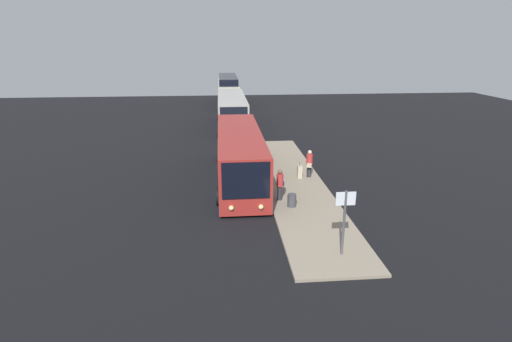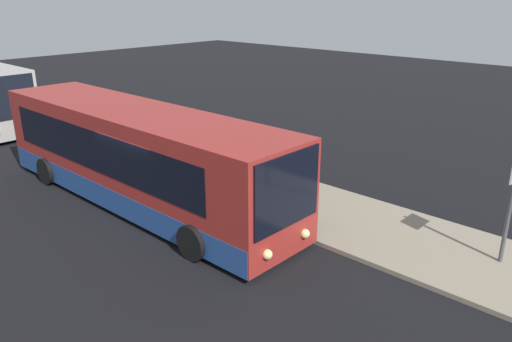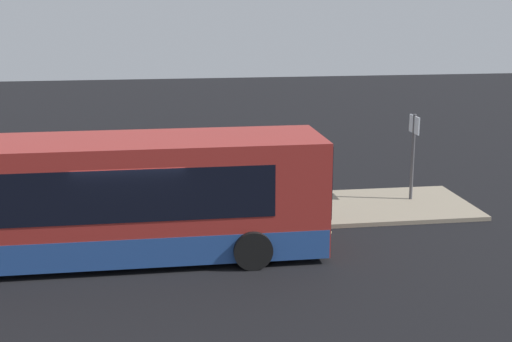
# 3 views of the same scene
# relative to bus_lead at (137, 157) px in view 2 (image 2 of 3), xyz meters

# --- Properties ---
(ground) EXTENTS (80.00, 80.00, 0.00)m
(ground) POSITION_rel_bus_lead_xyz_m (1.23, -0.25, -1.45)
(ground) COLOR black
(platform) EXTENTS (20.00, 3.48, 0.12)m
(platform) POSITION_rel_bus_lead_xyz_m (1.23, 3.09, -1.39)
(platform) COLOR gray
(platform) RESTS_ON ground
(bus_lead) EXTENTS (11.77, 2.83, 2.92)m
(bus_lead) POSITION_rel_bus_lead_xyz_m (0.00, 0.00, 0.00)
(bus_lead) COLOR maroon
(bus_lead) RESTS_ON ground
(passenger_boarding) EXTENTS (0.62, 0.47, 1.68)m
(passenger_boarding) POSITION_rel_bus_lead_xyz_m (0.42, 4.19, -0.43)
(passenger_boarding) COLOR #2D2D33
(passenger_boarding) RESTS_ON platform
(passenger_waiting) EXTENTS (0.61, 0.51, 1.67)m
(passenger_waiting) POSITION_rel_bus_lead_xyz_m (3.89, 1.89, -0.42)
(passenger_waiting) COLOR #2D2D33
(passenger_waiting) RESTS_ON platform
(suitcase) EXTENTS (0.40, 0.26, 0.98)m
(suitcase) POSITION_rel_bus_lead_xyz_m (0.48, 3.59, -0.96)
(suitcase) COLOR beige
(suitcase) RESTS_ON platform
(sign_post) EXTENTS (0.10, 0.76, 2.64)m
(sign_post) POSITION_rel_bus_lead_xyz_m (9.62, 3.49, 0.38)
(sign_post) COLOR #4C4C51
(sign_post) RESTS_ON platform
(trash_bin) EXTENTS (0.44, 0.44, 0.65)m
(trash_bin) POSITION_rel_bus_lead_xyz_m (4.82, 2.35, -1.00)
(trash_bin) COLOR #3F3F44
(trash_bin) RESTS_ON platform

